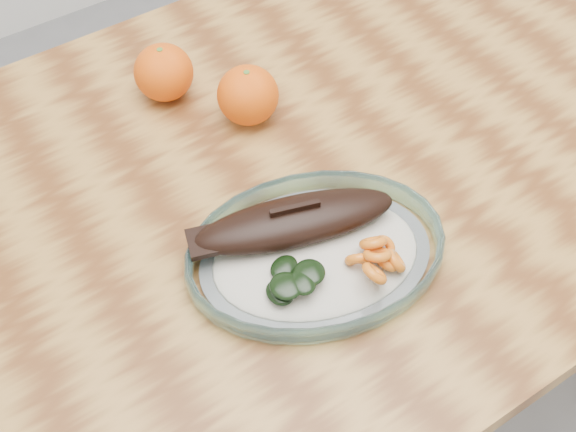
{
  "coord_description": "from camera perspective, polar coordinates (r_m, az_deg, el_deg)",
  "views": [
    {
      "loc": [
        -0.38,
        -0.52,
        1.46
      ],
      "look_at": [
        -0.09,
        -0.08,
        0.77
      ],
      "focal_mm": 45.0,
      "sensor_mm": 36.0,
      "label": 1
    }
  ],
  "objects": [
    {
      "name": "orange_right",
      "position": [
        0.98,
        -3.19,
        9.51
      ],
      "size": [
        0.08,
        0.08,
        0.08
      ],
      "primitive_type": "sphere",
      "color": "#DC3904",
      "rests_on": "dining_table"
    },
    {
      "name": "dining_table",
      "position": [
        1.03,
        2.01,
        1.01
      ],
      "size": [
        1.2,
        0.8,
        0.75
      ],
      "color": "brown",
      "rests_on": "ground"
    },
    {
      "name": "plated_meal",
      "position": [
        0.84,
        2.14,
        -2.7
      ],
      "size": [
        0.69,
        0.69,
        0.08
      ],
      "rotation": [
        0.0,
        0.0,
        -0.3
      ],
      "color": "white",
      "rests_on": "dining_table"
    },
    {
      "name": "orange_left",
      "position": [
        1.03,
        -9.8,
        11.13
      ],
      "size": [
        0.08,
        0.08,
        0.08
      ],
      "primitive_type": "sphere",
      "color": "#DC3904",
      "rests_on": "dining_table"
    },
    {
      "name": "ground",
      "position": [
        1.6,
        1.34,
        -13.65
      ],
      "size": [
        3.0,
        3.0,
        0.0
      ],
      "primitive_type": "plane",
      "color": "slate",
      "rests_on": "ground"
    }
  ]
}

